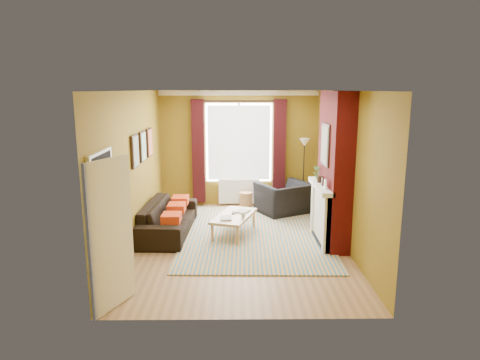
# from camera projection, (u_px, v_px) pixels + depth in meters

# --- Properties ---
(ground) EXTENTS (5.50, 5.50, 0.00)m
(ground) POSITION_uv_depth(u_px,v_px,m) (240.00, 242.00, 8.05)
(ground) COLOR #956B43
(ground) RESTS_ON ground
(room_walls) EXTENTS (3.82, 5.54, 2.83)m
(room_walls) POSITION_uv_depth(u_px,v_px,m) (273.00, 168.00, 8.04)
(room_walls) COLOR olive
(room_walls) RESTS_ON ground
(striped_rug) EXTENTS (2.91, 3.97, 0.02)m
(striped_rug) POSITION_uv_depth(u_px,v_px,m) (255.00, 234.00, 8.50)
(striped_rug) COLOR teal
(striped_rug) RESTS_ON ground
(sofa) EXTENTS (0.96, 2.22, 0.64)m
(sofa) POSITION_uv_depth(u_px,v_px,m) (169.00, 218.00, 8.51)
(sofa) COLOR black
(sofa) RESTS_ON ground
(armchair) EXTENTS (1.44, 1.38, 0.72)m
(armchair) POSITION_uv_depth(u_px,v_px,m) (284.00, 198.00, 9.86)
(armchair) COLOR black
(armchair) RESTS_ON ground
(coffee_table) EXTENTS (0.97, 1.36, 0.41)m
(coffee_table) POSITION_uv_depth(u_px,v_px,m) (234.00, 217.00, 8.41)
(coffee_table) COLOR tan
(coffee_table) RESTS_ON ground
(wicker_stool) EXTENTS (0.40, 0.40, 0.39)m
(wicker_stool) POSITION_uv_depth(u_px,v_px,m) (246.00, 200.00, 10.36)
(wicker_stool) COLOR #A67548
(wicker_stool) RESTS_ON ground
(floor_lamp) EXTENTS (0.27, 0.27, 1.69)m
(floor_lamp) POSITION_uv_depth(u_px,v_px,m) (304.00, 153.00, 10.13)
(floor_lamp) COLOR black
(floor_lamp) RESTS_ON ground
(book_a) EXTENTS (0.22, 0.29, 0.03)m
(book_a) POSITION_uv_depth(u_px,v_px,m) (220.00, 218.00, 8.13)
(book_a) COLOR #999999
(book_a) RESTS_ON coffee_table
(book_b) EXTENTS (0.35, 0.38, 0.02)m
(book_b) POSITION_uv_depth(u_px,v_px,m) (238.00, 210.00, 8.67)
(book_b) COLOR #999999
(book_b) RESTS_ON coffee_table
(mug) EXTENTS (0.14, 0.14, 0.09)m
(mug) POSITION_uv_depth(u_px,v_px,m) (243.00, 215.00, 8.21)
(mug) COLOR #999999
(mug) RESTS_ON coffee_table
(tv_remote) EXTENTS (0.06, 0.17, 0.02)m
(tv_remote) POSITION_uv_depth(u_px,v_px,m) (233.00, 213.00, 8.50)
(tv_remote) COLOR #27272A
(tv_remote) RESTS_ON coffee_table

